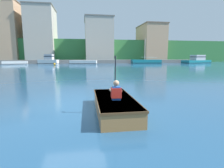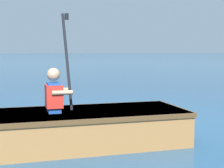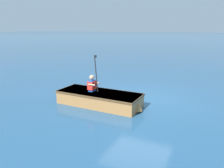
{
  "view_description": "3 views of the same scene",
  "coord_description": "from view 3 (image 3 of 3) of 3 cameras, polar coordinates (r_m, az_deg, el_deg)",
  "views": [
    {
      "loc": [
        0.46,
        -6.18,
        1.72
      ],
      "look_at": [
        1.37,
        -0.49,
        0.82
      ],
      "focal_mm": 28.0,
      "sensor_mm": 36.0,
      "label": 1
    },
    {
      "loc": [
        5.82,
        -1.86,
        1.27
      ],
      "look_at": [
        1.37,
        -0.49,
        0.82
      ],
      "focal_mm": 55.0,
      "sensor_mm": 36.0,
      "label": 2
    },
    {
      "loc": [
        7.7,
        2.65,
        2.62
      ],
      "look_at": [
        1.37,
        -0.49,
        0.82
      ],
      "focal_mm": 35.0,
      "sensor_mm": 36.0,
      "label": 3
    }
  ],
  "objects": [
    {
      "name": "ground_plane",
      "position": [
        8.55,
        7.06,
        -3.61
      ],
      "size": [
        300.0,
        300.0,
        0.0
      ],
      "primitive_type": "plane",
      "color": "navy"
    },
    {
      "name": "rowboat_foreground",
      "position": [
        7.65,
        -3.05,
        -3.65
      ],
      "size": [
        1.18,
        3.08,
        0.47
      ],
      "color": "#A3703D",
      "rests_on": "ground"
    },
    {
      "name": "person_paddler",
      "position": [
        7.68,
        -5.2,
        0.04
      ],
      "size": [
        0.36,
        0.36,
        1.28
      ],
      "color": "#1E4CA5",
      "rests_on": "rowboat_foreground"
    }
  ]
}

